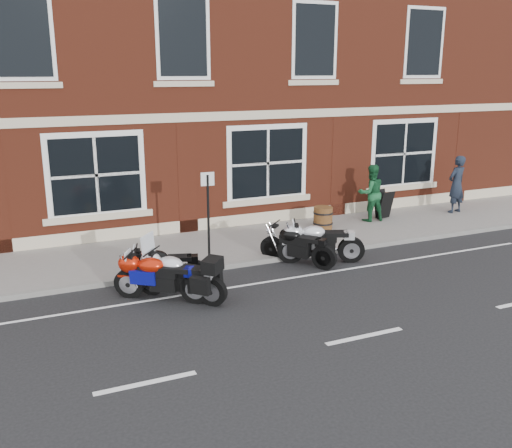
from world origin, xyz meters
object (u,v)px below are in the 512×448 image
(pedestrian_right, at_px, (371,193))
(parking_sign, at_px, (208,212))
(moto_sport_black, at_px, (163,265))
(moto_naked_black, at_px, (297,244))
(moto_sport_silver, at_px, (319,241))
(barrel_planter, at_px, (323,218))
(a_board_sign, at_px, (383,204))
(moto_touring_silver, at_px, (179,274))
(pedestrian_left, at_px, (457,184))
(moto_sport_red, at_px, (160,275))

(pedestrian_right, xyz_separation_m, parking_sign, (-5.94, -1.94, 0.42))
(moto_sport_black, relative_size, moto_naked_black, 1.11)
(moto_sport_silver, xyz_separation_m, barrel_planter, (1.47, 2.35, -0.12))
(moto_sport_black, height_order, parking_sign, parking_sign)
(a_board_sign, distance_m, parking_sign, 6.89)
(moto_sport_black, height_order, barrel_planter, moto_sport_black)
(moto_sport_silver, xyz_separation_m, a_board_sign, (3.84, 2.67, 0.00))
(moto_touring_silver, bearing_deg, pedestrian_left, -25.23)
(moto_sport_red, bearing_deg, pedestrian_right, -30.48)
(pedestrian_left, bearing_deg, moto_sport_silver, 8.88)
(moto_sport_silver, height_order, moto_naked_black, moto_sport_silver)
(moto_naked_black, bearing_deg, moto_sport_black, 146.89)
(moto_sport_black, relative_size, barrel_planter, 2.95)
(moto_touring_silver, height_order, barrel_planter, moto_touring_silver)
(moto_sport_silver, bearing_deg, moto_touring_silver, 125.84)
(moto_sport_silver, bearing_deg, moto_naked_black, 102.85)
(moto_sport_red, xyz_separation_m, pedestrian_right, (7.50, 3.34, 0.46))
(pedestrian_right, height_order, barrel_planter, pedestrian_right)
(moto_sport_black, height_order, moto_naked_black, moto_naked_black)
(moto_touring_silver, height_order, a_board_sign, moto_touring_silver)
(moto_naked_black, relative_size, pedestrian_left, 0.92)
(moto_sport_black, relative_size, parking_sign, 0.85)
(pedestrian_right, bearing_deg, pedestrian_left, -178.39)
(moto_naked_black, bearing_deg, barrel_planter, 11.32)
(moto_naked_black, distance_m, a_board_sign, 5.11)
(moto_touring_silver, bearing_deg, moto_naked_black, -25.66)
(moto_touring_silver, xyz_separation_m, moto_sport_red, (-0.36, 0.12, -0.02))
(moto_sport_black, xyz_separation_m, pedestrian_left, (10.43, 2.43, 0.55))
(pedestrian_right, height_order, a_board_sign, pedestrian_right)
(a_board_sign, bearing_deg, pedestrian_right, 179.92)
(barrel_planter, bearing_deg, moto_naked_black, -132.31)
(moto_sport_silver, bearing_deg, pedestrian_right, -29.36)
(moto_touring_silver, height_order, moto_naked_black, moto_touring_silver)
(moto_touring_silver, distance_m, pedestrian_right, 7.94)
(moto_sport_red, relative_size, parking_sign, 0.79)
(pedestrian_left, height_order, barrel_planter, pedestrian_left)
(moto_sport_black, xyz_separation_m, barrel_planter, (5.46, 2.44, -0.06))
(moto_sport_red, bearing_deg, parking_sign, -12.47)
(moto_sport_black, bearing_deg, moto_sport_silver, -71.97)
(pedestrian_left, bearing_deg, parking_sign, -0.36)
(pedestrian_right, bearing_deg, moto_touring_silver, 31.46)
(barrel_planter, bearing_deg, pedestrian_right, 6.51)
(moto_sport_silver, bearing_deg, barrel_planter, -9.44)
(moto_naked_black, bearing_deg, moto_sport_silver, -46.13)
(moto_sport_silver, relative_size, moto_naked_black, 1.20)
(a_board_sign, bearing_deg, barrel_planter, 175.98)
(moto_touring_silver, height_order, moto_sport_silver, moto_touring_silver)
(a_board_sign, relative_size, parking_sign, 0.39)
(moto_sport_silver, distance_m, parking_sign, 2.88)
(moto_sport_black, distance_m, barrel_planter, 5.98)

